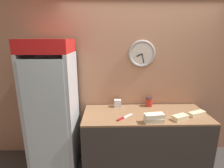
{
  "coord_description": "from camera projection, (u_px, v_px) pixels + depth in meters",
  "views": [
    {
      "loc": [
        -0.56,
        -1.49,
        1.98
      ],
      "look_at": [
        -0.5,
        0.88,
        1.35
      ],
      "focal_mm": 28.0,
      "sensor_mm": 36.0,
      "label": 1
    }
  ],
  "objects": [
    {
      "name": "sandwich_flat_right",
      "position": [
        180.0,
        117.0,
        2.42
      ],
      "size": [
        0.25,
        0.19,
        0.06
      ],
      "color": "beige",
      "rests_on": "prep_counter"
    },
    {
      "name": "prep_counter",
      "position": [
        144.0,
        139.0,
        2.73
      ],
      "size": [
        1.85,
        0.74,
        0.88
      ],
      "color": "#332D28",
      "rests_on": "ground_plane"
    },
    {
      "name": "sandwich_flat_left",
      "position": [
        197.0,
        114.0,
        2.55
      ],
      "size": [
        0.28,
        0.19,
        0.06
      ],
      "color": "beige",
      "rests_on": "prep_counter"
    },
    {
      "name": "napkin_dispenser",
      "position": [
        118.0,
        103.0,
        2.86
      ],
      "size": [
        0.11,
        0.09,
        0.12
      ],
      "color": "silver",
      "rests_on": "prep_counter"
    },
    {
      "name": "condiment_jar",
      "position": [
        149.0,
        102.0,
        2.88
      ],
      "size": [
        0.11,
        0.11,
        0.15
      ],
      "color": "#B72D23",
      "rests_on": "prep_counter"
    },
    {
      "name": "wall_back",
      "position": [
        141.0,
        76.0,
        2.9
      ],
      "size": [
        5.2,
        0.1,
        2.7
      ],
      "color": "#AD7A5B",
      "rests_on": "ground_plane"
    },
    {
      "name": "beverage_cooler",
      "position": [
        54.0,
        101.0,
        2.6
      ],
      "size": [
        0.64,
        0.7,
        1.96
      ],
      "color": "#B2B7BC",
      "rests_on": "ground_plane"
    },
    {
      "name": "sandwich_stack_bottom",
      "position": [
        154.0,
        120.0,
        2.34
      ],
      "size": [
        0.27,
        0.13,
        0.06
      ],
      "color": "beige",
      "rests_on": "prep_counter"
    },
    {
      "name": "chefs_knife",
      "position": [
        123.0,
        118.0,
        2.45
      ],
      "size": [
        0.25,
        0.26,
        0.02
      ],
      "color": "silver",
      "rests_on": "prep_counter"
    },
    {
      "name": "sandwich_stack_middle",
      "position": [
        154.0,
        116.0,
        2.32
      ],
      "size": [
        0.27,
        0.15,
        0.06
      ],
      "color": "beige",
      "rests_on": "sandwich_stack_bottom"
    }
  ]
}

